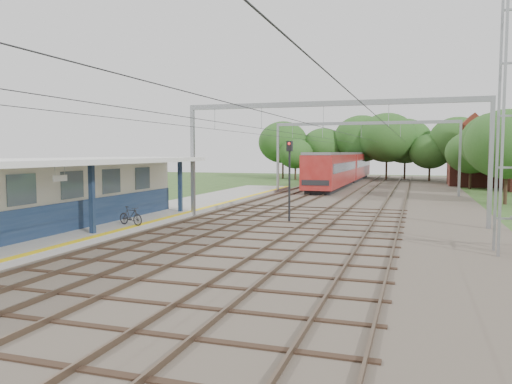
% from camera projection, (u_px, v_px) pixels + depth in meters
% --- Properties ---
extents(ground, '(160.00, 160.00, 0.00)m').
position_uv_depth(ground, '(135.00, 283.00, 15.65)').
color(ground, '#2D4C1E').
rests_on(ground, ground).
extents(ballast_bed, '(18.00, 90.00, 0.10)m').
position_uv_depth(ballast_bed, '(363.00, 199.00, 42.87)').
color(ballast_bed, '#473D33').
rests_on(ballast_bed, ground).
extents(platform, '(5.00, 52.00, 0.35)m').
position_uv_depth(platform, '(150.00, 215.00, 31.21)').
color(platform, gray).
rests_on(platform, ground).
extents(yellow_stripe, '(0.45, 52.00, 0.01)m').
position_uv_depth(yellow_stripe, '(183.00, 213.00, 30.51)').
color(yellow_stripe, yellow).
rests_on(yellow_stripe, platform).
extents(station_building, '(3.41, 18.00, 3.40)m').
position_uv_depth(station_building, '(54.00, 193.00, 24.85)').
color(station_building, beige).
rests_on(station_building, platform).
extents(canopy, '(6.40, 20.00, 3.44)m').
position_uv_depth(canopy, '(57.00, 162.00, 23.43)').
color(canopy, '#13223C').
rests_on(canopy, platform).
extents(rail_tracks, '(11.80, 88.00, 0.15)m').
position_uv_depth(rail_tracks, '(334.00, 197.00, 43.63)').
color(rail_tracks, brown).
rests_on(rail_tracks, ballast_bed).
extents(catenary_system, '(17.22, 88.00, 7.00)m').
position_uv_depth(catenary_system, '(350.00, 134.00, 38.15)').
color(catenary_system, gray).
rests_on(catenary_system, ground).
extents(tree_band, '(31.72, 30.88, 8.82)m').
position_uv_depth(tree_band, '(383.00, 146.00, 68.26)').
color(tree_band, '#382619').
rests_on(tree_band, ground).
extents(house_far, '(8.00, 6.12, 8.66)m').
position_uv_depth(house_far, '(484.00, 159.00, 59.81)').
color(house_far, brown).
rests_on(house_far, ground).
extents(bicycle, '(1.67, 0.84, 0.96)m').
position_uv_depth(bicycle, '(131.00, 216.00, 25.60)').
color(bicycle, black).
rests_on(bicycle, platform).
extents(train, '(3.04, 37.86, 3.99)m').
position_uv_depth(train, '(344.00, 167.00, 63.57)').
color(train, black).
rests_on(train, ballast_bed).
extents(signal_post, '(0.37, 0.32, 4.74)m').
position_uv_depth(signal_post, '(289.00, 170.00, 28.73)').
color(signal_post, black).
rests_on(signal_post, ground).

